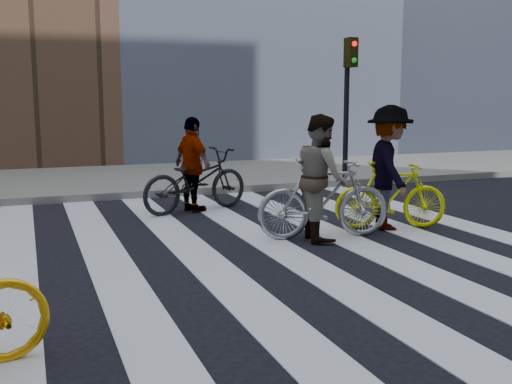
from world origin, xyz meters
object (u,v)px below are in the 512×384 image
bike_silver_mid (324,199)px  rider_mid (321,177)px  bike_dark_rear (196,180)px  rider_rear (193,165)px  bike_yellow_right (391,195)px  rider_right (389,168)px  traffic_signal (349,85)px

bike_silver_mid → rider_mid: 0.31m
rider_mid → bike_dark_rear: bearing=31.5°
bike_silver_mid → rider_rear: bearing=33.3°
bike_dark_rear → bike_silver_mid: bearing=-175.2°
bike_yellow_right → rider_right: size_ratio=0.91×
bike_yellow_right → rider_rear: (-2.45, 2.45, 0.32)m
rider_mid → rider_right: (1.26, 0.22, 0.06)m
bike_silver_mid → rider_rear: 2.93m
bike_yellow_right → bike_silver_mid: bearing=116.9°
traffic_signal → bike_yellow_right: (-1.77, -4.47, -1.76)m
bike_silver_mid → bike_yellow_right: (1.26, 0.22, -0.06)m
bike_dark_rear → bike_yellow_right: bearing=-153.9°
bike_silver_mid → rider_rear: (-1.19, 2.66, 0.26)m
bike_yellow_right → rider_mid: rider_mid is taller
rider_mid → rider_right: 1.28m
bike_silver_mid → bike_dark_rear: bike_silver_mid is taller
rider_right → traffic_signal: bearing=-5.0°
traffic_signal → bike_dark_rear: bearing=-154.1°
traffic_signal → bike_silver_mid: (-3.03, -4.69, -1.70)m
bike_yellow_right → rider_mid: size_ratio=0.97×
rider_rear → bike_dark_rear: bearing=-108.4°
bike_dark_rear → rider_mid: (1.09, -2.66, 0.33)m
bike_silver_mid → rider_right: size_ratio=1.02×
bike_silver_mid → bike_dark_rear: 2.90m
bike_dark_rear → rider_mid: bearing=-176.1°
rider_mid → bike_yellow_right: bearing=-71.4°
bike_silver_mid → bike_dark_rear: bearing=32.4°
traffic_signal → bike_dark_rear: (-4.17, -2.03, -1.73)m
bike_silver_mid → bike_dark_rear: size_ratio=0.91×
traffic_signal → rider_mid: bearing=-123.3°
bike_silver_mid → rider_right: 1.28m
bike_silver_mid → bike_yellow_right: size_ratio=1.12×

